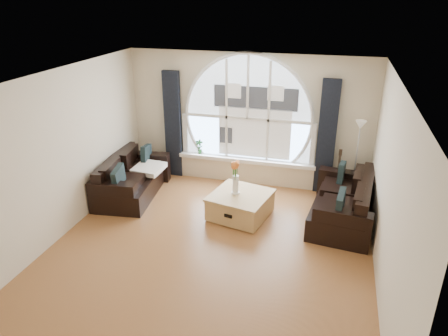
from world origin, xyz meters
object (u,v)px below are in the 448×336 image
at_px(potted_plant, 199,147).
at_px(vase_flowers, 236,174).
at_px(floor_lamp, 356,161).
at_px(guitar, 338,173).
at_px(coffee_chest, 240,204).
at_px(sofa_left, 132,177).
at_px(sofa_right, 342,201).

bearing_deg(potted_plant, vase_flowers, -51.45).
relative_size(floor_lamp, guitar, 1.51).
xyz_separation_m(coffee_chest, floor_lamp, (1.96, 1.25, 0.56)).
distance_m(guitar, potted_plant, 2.92).
height_order(sofa_left, potted_plant, potted_plant).
bearing_deg(guitar, sofa_right, -81.25).
bearing_deg(coffee_chest, vase_flowers, -170.03).
bearing_deg(guitar, floor_lamp, 7.23).
distance_m(sofa_right, potted_plant, 3.24).
bearing_deg(floor_lamp, potted_plant, 176.24).
height_order(sofa_left, coffee_chest, sofa_left).
distance_m(sofa_right, vase_flowers, 1.93).
relative_size(sofa_left, floor_lamp, 1.11).
bearing_deg(guitar, sofa_left, -164.19).
height_order(coffee_chest, vase_flowers, vase_flowers).
bearing_deg(guitar, potted_plant, 177.51).
distance_m(coffee_chest, guitar, 2.08).
bearing_deg(sofa_left, potted_plant, 42.69).
xyz_separation_m(sofa_right, guitar, (-0.11, 0.92, 0.13)).
relative_size(sofa_left, potted_plant, 5.67).
bearing_deg(floor_lamp, coffee_chest, -147.52).
bearing_deg(sofa_left, vase_flowers, -13.66).
bearing_deg(sofa_left, guitar, 6.85).
xyz_separation_m(coffee_chest, guitar, (1.66, 1.22, 0.29)).
relative_size(sofa_right, guitar, 1.73).
xyz_separation_m(sofa_right, vase_flowers, (-1.86, -0.30, 0.43)).
relative_size(sofa_left, vase_flowers, 2.54).
height_order(sofa_right, guitar, guitar).
height_order(sofa_right, potted_plant, potted_plant).
xyz_separation_m(sofa_left, coffee_chest, (2.27, -0.27, -0.16)).
relative_size(vase_flowers, floor_lamp, 0.44).
bearing_deg(potted_plant, sofa_left, -130.53).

